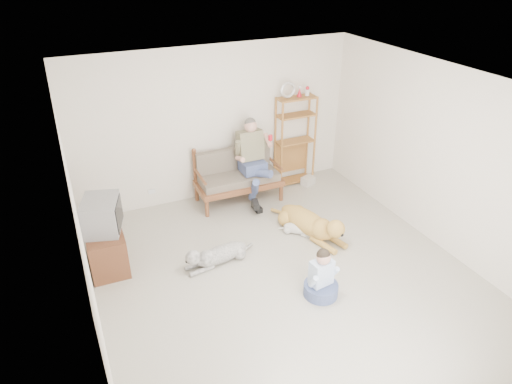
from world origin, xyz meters
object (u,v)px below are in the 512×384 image
loveseat (237,175)px  golden_retriever (312,224)px  tv_stand (106,248)px  etagere (295,140)px

loveseat → golden_retriever: 1.72m
tv_stand → loveseat: bearing=24.4°
loveseat → tv_stand: size_ratio=1.66×
tv_stand → golden_retriever: bearing=-8.3°
etagere → golden_retriever: etagere is taller
tv_stand → golden_retriever: (3.09, -0.54, -0.10)m
loveseat → tv_stand: loveseat is taller
tv_stand → golden_retriever: 3.13m
loveseat → golden_retriever: (0.64, -1.57, -0.29)m
tv_stand → golden_retriever: tv_stand is taller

